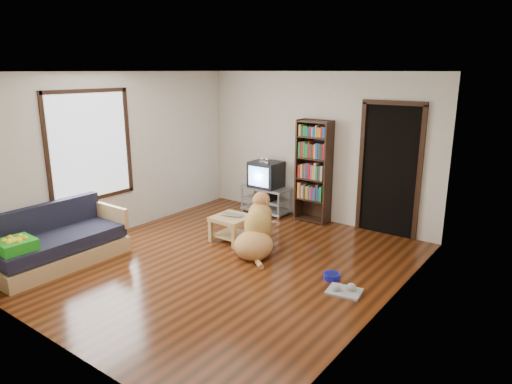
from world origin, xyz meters
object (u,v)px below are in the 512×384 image
Objects in this scene: grey_rag at (344,292)px; sofa at (59,245)px; laptop at (230,216)px; dog at (257,231)px; dog_bowl at (332,276)px; crt_tv at (267,174)px; bookshelf at (314,166)px; tv_stand at (266,199)px; coffee_table at (232,224)px; green_cushion at (15,245)px.

sofa reaches higher than grey_rag.
laptop reaches higher than grey_rag.
laptop is 0.35× the size of dog.
dog is (-1.31, 0.13, 0.29)m from dog_bowl.
crt_tv is 0.32× the size of sofa.
crt_tv is (-2.34, 1.85, 0.70)m from dog_bowl.
sofa is at bearing -104.93° from crt_tv.
dog is (1.03, -1.72, -0.41)m from crt_tv.
crt_tv is at bearing -175.68° from bookshelf.
dog_bowl is 0.24× the size of tv_stand.
coffee_table is (-1.92, 0.30, 0.24)m from dog_bowl.
dog is (0.61, -0.14, -0.08)m from laptop.
dog is (0.61, -0.17, 0.05)m from coffee_table.
grey_rag is 3.94m from sofa.
grey_rag is at bearing -52.15° from bookshelf.
coffee_table is at bearing 77.47° from laptop.
sofa reaches higher than laptop.
green_cushion is at bearing -148.03° from grey_rag.
grey_rag is (0.30, -0.25, -0.03)m from dog_bowl.
dog_bowl is 1.34m from dog.
dog_bowl is at bearing -54.17° from bookshelf.
crt_tv is at bearing 141.46° from grey_rag.
dog is (1.88, 2.56, -0.16)m from green_cushion.
laptop reaches higher than dog_bowl.
bookshelf is 3.27× the size of coffee_table.
laptop reaches higher than coffee_table.
dog_bowl is 3.07m from crt_tv.
bookshelf is at bearing 5.63° from tv_stand.
dog is at bearing 166.56° from grey_rag.
bookshelf is (1.80, 4.35, 0.51)m from green_cushion.
grey_rag is at bearing -38.54° from crt_tv.
dog is (1.03, -1.70, 0.06)m from tv_stand.
grey_rag is 0.44× the size of tv_stand.
sofa reaches higher than tv_stand.
bookshelf is (-1.69, 2.17, 0.99)m from grey_rag.
crt_tv is at bearing 141.62° from dog_bowl.
green_cushion reaches higher than dog_bowl.
laptop is 0.14m from coffee_table.
sofa reaches higher than green_cushion.
sofa is (-3.61, -1.55, 0.25)m from grey_rag.
dog_bowl is (1.92, -0.27, -0.37)m from laptop.
bookshelf is (0.95, 0.09, 0.73)m from tv_stand.
crt_tv is 1.67m from coffee_table.
bookshelf is 1.85m from coffee_table.
dog is at bearing -58.64° from tv_stand.
green_cushion is at bearing -78.84° from sofa.
coffee_table reaches higher than grey_rag.
coffee_table is (1.27, 2.73, -0.21)m from green_cushion.
green_cushion reaches higher than tv_stand.
coffee_table is (0.42, -1.55, -0.46)m from crt_tv.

